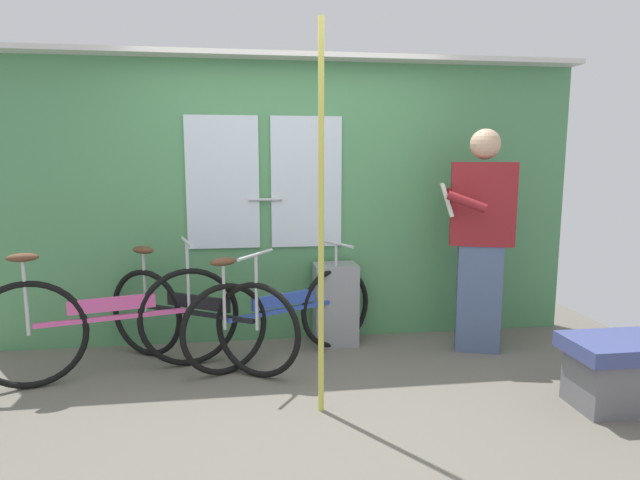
% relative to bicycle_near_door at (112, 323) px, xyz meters
% --- Properties ---
extents(ground_plane, '(6.02, 4.30, 0.04)m').
position_rel_bicycle_near_door_xyz_m(ground_plane, '(1.33, -0.65, -0.42)').
color(ground_plane, '#666056').
extents(train_door_wall, '(5.02, 0.28, 2.41)m').
position_rel_bicycle_near_door_xyz_m(train_door_wall, '(1.33, 0.69, 0.85)').
color(train_door_wall, '#4C8C56').
rests_on(train_door_wall, ground_plane).
extents(bicycle_near_door, '(1.79, 0.61, 0.97)m').
position_rel_bicycle_near_door_xyz_m(bicycle_near_door, '(0.00, 0.00, 0.00)').
color(bicycle_near_door, black).
rests_on(bicycle_near_door, ground_plane).
extents(bicycle_leaning_behind, '(1.53, 0.83, 0.89)m').
position_rel_bicycle_near_door_xyz_m(bicycle_leaning_behind, '(1.24, 0.15, -0.04)').
color(bicycle_leaning_behind, black).
rests_on(bicycle_leaning_behind, ground_plane).
extents(bicycle_by_pole, '(1.49, 0.97, 0.92)m').
position_rel_bicycle_near_door_xyz_m(bicycle_by_pole, '(0.59, 0.13, -0.03)').
color(bicycle_by_pole, black).
rests_on(bicycle_by_pole, ground_plane).
extents(passenger_reading_newspaper, '(0.64, 0.59, 1.80)m').
position_rel_bicycle_near_door_xyz_m(passenger_reading_newspaper, '(2.83, 0.16, 0.55)').
color(passenger_reading_newspaper, slate).
rests_on(passenger_reading_newspaper, ground_plane).
extents(trash_bin_by_wall, '(0.36, 0.28, 0.69)m').
position_rel_bicycle_near_door_xyz_m(trash_bin_by_wall, '(1.71, 0.48, -0.06)').
color(trash_bin_by_wall, gray).
rests_on(trash_bin_by_wall, ground_plane).
extents(handrail_pole, '(0.04, 0.04, 2.37)m').
position_rel_bicycle_near_door_xyz_m(handrail_pole, '(1.41, -0.73, 0.78)').
color(handrail_pole, '#C6C14C').
rests_on(handrail_pole, ground_plane).
extents(bench_seat_corner, '(0.70, 0.44, 0.45)m').
position_rel_bicycle_near_door_xyz_m(bench_seat_corner, '(3.31, -0.94, -0.16)').
color(bench_seat_corner, '#3D477F').
rests_on(bench_seat_corner, ground_plane).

